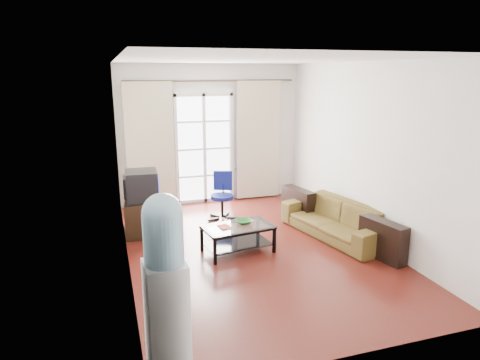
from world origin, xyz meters
name	(u,v)px	position (x,y,z in m)	size (l,w,h in m)	color
floor	(254,248)	(0.00, 0.00, 0.00)	(5.20, 5.20, 0.00)	#5E1E16
ceiling	(256,60)	(0.00, 0.00, 2.70)	(5.20, 5.20, 0.00)	white
wall_back	(211,134)	(0.00, 2.60, 1.35)	(3.60, 0.02, 2.70)	white
wall_front	(358,218)	(0.00, -2.60, 1.35)	(3.60, 0.02, 2.70)	white
wall_left	(123,168)	(-1.80, 0.00, 1.35)	(0.02, 5.20, 2.70)	white
wall_right	(366,152)	(1.80, 0.00, 1.35)	(0.02, 5.20, 2.70)	white
french_door	(204,149)	(-0.15, 2.54, 1.07)	(1.16, 0.06, 2.15)	white
curtain_rod	(211,81)	(0.00, 2.50, 2.38)	(0.04, 0.04, 3.30)	#4C3F2D
curtain_left	(150,146)	(-1.20, 2.48, 1.20)	(0.90, 0.07, 2.35)	beige
curtain_right	(258,140)	(0.95, 2.48, 1.20)	(0.90, 0.07, 2.35)	beige
radiator	(251,182)	(0.80, 2.50, 0.33)	(0.64, 0.12, 0.64)	gray
sofa	(335,219)	(1.39, 0.09, 0.28)	(1.13, 2.02, 0.56)	brown
coffee_table	(238,235)	(-0.27, -0.04, 0.26)	(1.05, 0.70, 0.40)	silver
bowl	(244,222)	(-0.15, 0.03, 0.43)	(0.27, 0.27, 0.06)	#358932
book	(220,228)	(-0.54, -0.06, 0.41)	(0.18, 0.22, 0.02)	maroon
remote	(224,226)	(-0.46, -0.02, 0.41)	(0.15, 0.04, 0.02)	black
tv_stand	(142,216)	(-1.51, 1.18, 0.28)	(0.51, 0.76, 0.56)	black
crt_tv	(140,186)	(-1.51, 1.11, 0.80)	(0.55, 0.54, 0.48)	black
task_chair	(222,205)	(-0.10, 1.43, 0.25)	(0.73, 0.73, 0.84)	black
water_cooler	(166,285)	(-1.60, -2.35, 0.85)	(0.37, 0.35, 1.63)	white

